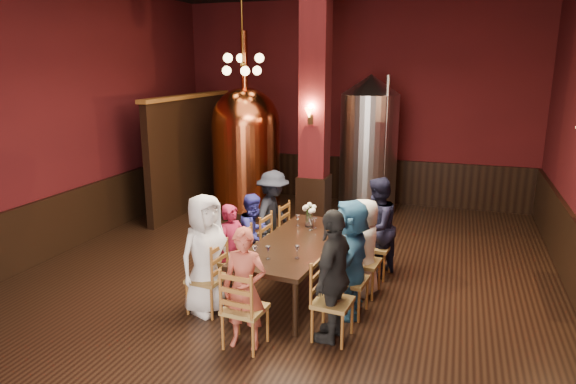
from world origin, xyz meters
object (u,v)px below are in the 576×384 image
(person_1, at_px, (232,248))
(rose_vase, at_px, (309,211))
(person_0, at_px, (206,254))
(person_2, at_px, (254,234))
(copper_kettle, at_px, (246,149))
(dining_table, at_px, (298,245))
(steel_vessel, at_px, (369,145))

(person_1, height_order, rose_vase, person_1)
(person_0, relative_size, rose_vase, 4.28)
(person_2, bearing_deg, rose_vase, -55.82)
(person_0, bearing_deg, copper_kettle, 42.07)
(dining_table, xyz_separation_m, copper_kettle, (-2.23, 3.46, 0.68))
(person_2, xyz_separation_m, copper_kettle, (-1.41, 3.05, 0.74))
(person_2, relative_size, rose_vase, 3.43)
(dining_table, bearing_deg, steel_vessel, 92.40)
(copper_kettle, distance_m, steel_vessel, 2.58)
(dining_table, xyz_separation_m, person_0, (-0.94, -0.92, 0.09))
(rose_vase, bearing_deg, steel_vessel, 86.24)
(person_1, relative_size, person_2, 1.00)
(person_0, distance_m, person_2, 1.34)
(person_1, relative_size, steel_vessel, 0.43)
(rose_vase, bearing_deg, person_2, -161.02)
(copper_kettle, bearing_deg, person_2, -65.16)
(person_2, xyz_separation_m, rose_vase, (0.78, 0.27, 0.36))
(person_0, height_order, steel_vessel, steel_vessel)
(dining_table, relative_size, rose_vase, 6.79)
(person_1, bearing_deg, dining_table, -48.72)
(steel_vessel, bearing_deg, rose_vase, -93.76)
(dining_table, height_order, rose_vase, rose_vase)
(copper_kettle, bearing_deg, steel_vessel, 19.63)
(steel_vessel, bearing_deg, person_2, -104.57)
(person_1, distance_m, steel_vessel, 4.78)
(person_0, xyz_separation_m, copper_kettle, (-1.30, 4.38, 0.59))
(person_2, height_order, steel_vessel, steel_vessel)
(person_0, distance_m, steel_vessel, 5.41)
(dining_table, height_order, person_1, person_1)
(person_1, xyz_separation_m, person_2, (0.06, 0.66, -0.00))
(copper_kettle, bearing_deg, dining_table, -57.16)
(dining_table, relative_size, person_1, 1.97)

